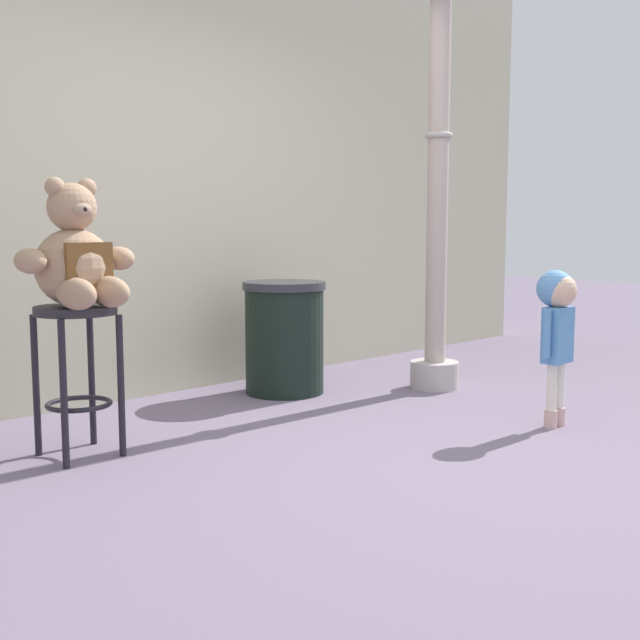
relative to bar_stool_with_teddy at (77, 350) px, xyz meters
The scene contains 7 objects.
ground_plane 1.60m from the bar_stool_with_teddy, 49.57° to the right, with size 24.00×24.00×0.00m, color slate.
building_wall 1.90m from the bar_stool_with_teddy, 47.13° to the left, with size 7.99×0.30×3.47m, color beige.
bar_stool_with_teddy is the anchor object (origin of this frame).
teddy_bear 0.42m from the bar_stool_with_teddy, 90.00° to the right, with size 0.56×0.50×0.58m.
child_walking 2.46m from the bar_stool_with_teddy, 31.07° to the right, with size 0.27×0.21×0.85m.
trash_bin 1.69m from the bar_stool_with_teddy, 13.65° to the left, with size 0.54×0.54×0.72m.
lamppost 2.54m from the bar_stool_with_teddy, ahead, with size 0.32×0.32×2.87m.
Camera 1 is at (-2.67, -2.22, 1.08)m, focal length 44.04 mm.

